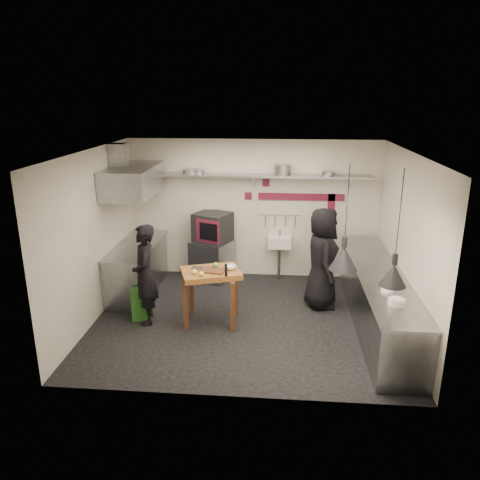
# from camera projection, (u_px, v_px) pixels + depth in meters

# --- Properties ---
(floor) EXTENTS (5.00, 5.00, 0.00)m
(floor) POSITION_uv_depth(u_px,v_px,m) (245.00, 320.00, 7.87)
(floor) COLOR black
(floor) RESTS_ON ground
(ceiling) EXTENTS (5.00, 5.00, 0.00)m
(ceiling) POSITION_uv_depth(u_px,v_px,m) (246.00, 152.00, 7.03)
(ceiling) COLOR beige
(ceiling) RESTS_ON floor
(wall_back) EXTENTS (5.00, 0.04, 2.80)m
(wall_back) POSITION_uv_depth(u_px,v_px,m) (253.00, 209.00, 9.45)
(wall_back) COLOR silver
(wall_back) RESTS_ON floor
(wall_front) EXTENTS (5.00, 0.04, 2.80)m
(wall_front) POSITION_uv_depth(u_px,v_px,m) (232.00, 294.00, 5.46)
(wall_front) COLOR silver
(wall_front) RESTS_ON floor
(wall_left) EXTENTS (0.04, 4.20, 2.80)m
(wall_left) POSITION_uv_depth(u_px,v_px,m) (94.00, 236.00, 7.66)
(wall_left) COLOR silver
(wall_left) RESTS_ON floor
(wall_right) EXTENTS (0.04, 4.20, 2.80)m
(wall_right) POSITION_uv_depth(u_px,v_px,m) (406.00, 245.00, 7.25)
(wall_right) COLOR silver
(wall_right) RESTS_ON floor
(red_band_horiz) EXTENTS (1.70, 0.02, 0.14)m
(red_band_horiz) POSITION_uv_depth(u_px,v_px,m) (301.00, 197.00, 9.27)
(red_band_horiz) COLOR maroon
(red_band_horiz) RESTS_ON wall_back
(red_band_vert) EXTENTS (0.14, 0.02, 1.10)m
(red_band_vert) POSITION_uv_depth(u_px,v_px,m) (330.00, 221.00, 9.36)
(red_band_vert) COLOR maroon
(red_band_vert) RESTS_ON wall_back
(red_tile_a) EXTENTS (0.14, 0.02, 0.14)m
(red_tile_a) POSITION_uv_depth(u_px,v_px,m) (266.00, 183.00, 9.24)
(red_tile_a) COLOR maroon
(red_tile_a) RESTS_ON wall_back
(red_tile_b) EXTENTS (0.14, 0.02, 0.14)m
(red_tile_b) POSITION_uv_depth(u_px,v_px,m) (248.00, 196.00, 9.35)
(red_tile_b) COLOR maroon
(red_tile_b) RESTS_ON wall_back
(back_shelf) EXTENTS (4.60, 0.34, 0.04)m
(back_shelf) POSITION_uv_depth(u_px,v_px,m) (253.00, 176.00, 9.06)
(back_shelf) COLOR gray
(back_shelf) RESTS_ON wall_back
(shelf_bracket_left) EXTENTS (0.04, 0.06, 0.24)m
(shelf_bracket_left) POSITION_uv_depth(u_px,v_px,m) (159.00, 178.00, 9.39)
(shelf_bracket_left) COLOR gray
(shelf_bracket_left) RESTS_ON wall_back
(shelf_bracket_mid) EXTENTS (0.04, 0.06, 0.24)m
(shelf_bracket_mid) POSITION_uv_depth(u_px,v_px,m) (253.00, 179.00, 9.23)
(shelf_bracket_mid) COLOR gray
(shelf_bracket_mid) RESTS_ON wall_back
(shelf_bracket_right) EXTENTS (0.04, 0.06, 0.24)m
(shelf_bracket_right) POSITION_uv_depth(u_px,v_px,m) (351.00, 181.00, 9.08)
(shelf_bracket_right) COLOR gray
(shelf_bracket_right) RESTS_ON wall_back
(pan_far_left) EXTENTS (0.37, 0.37, 0.09)m
(pan_far_left) POSITION_uv_depth(u_px,v_px,m) (190.00, 171.00, 9.14)
(pan_far_left) COLOR gray
(pan_far_left) RESTS_ON back_shelf
(pan_mid_left) EXTENTS (0.26, 0.26, 0.07)m
(pan_mid_left) POSITION_uv_depth(u_px,v_px,m) (198.00, 172.00, 9.13)
(pan_mid_left) COLOR gray
(pan_mid_left) RESTS_ON back_shelf
(stock_pot) EXTENTS (0.33, 0.33, 0.20)m
(stock_pot) POSITION_uv_depth(u_px,v_px,m) (283.00, 170.00, 8.98)
(stock_pot) COLOR gray
(stock_pot) RESTS_ON back_shelf
(pan_right) EXTENTS (0.30, 0.30, 0.08)m
(pan_right) POSITION_uv_depth(u_px,v_px,m) (329.00, 173.00, 8.93)
(pan_right) COLOR gray
(pan_right) RESTS_ON back_shelf
(oven_stand) EXTENTS (0.94, 0.91, 0.80)m
(oven_stand) POSITION_uv_depth(u_px,v_px,m) (212.00, 260.00, 9.53)
(oven_stand) COLOR gray
(oven_stand) RESTS_ON floor
(combi_oven) EXTENTS (0.83, 0.81, 0.58)m
(combi_oven) POSITION_uv_depth(u_px,v_px,m) (213.00, 227.00, 9.32)
(combi_oven) COLOR black
(combi_oven) RESTS_ON oven_stand
(oven_door) EXTENTS (0.48, 0.24, 0.46)m
(oven_door) POSITION_uv_depth(u_px,v_px,m) (207.00, 231.00, 9.05)
(oven_door) COLOR maroon
(oven_door) RESTS_ON combi_oven
(oven_glass) EXTENTS (0.37, 0.18, 0.34)m
(oven_glass) POSITION_uv_depth(u_px,v_px,m) (208.00, 232.00, 9.01)
(oven_glass) COLOR black
(oven_glass) RESTS_ON oven_door
(hand_sink) EXTENTS (0.46, 0.34, 0.22)m
(hand_sink) POSITION_uv_depth(u_px,v_px,m) (280.00, 242.00, 9.42)
(hand_sink) COLOR silver
(hand_sink) RESTS_ON wall_back
(sink_tap) EXTENTS (0.03, 0.03, 0.14)m
(sink_tap) POSITION_uv_depth(u_px,v_px,m) (280.00, 233.00, 9.36)
(sink_tap) COLOR gray
(sink_tap) RESTS_ON hand_sink
(sink_drain) EXTENTS (0.06, 0.06, 0.66)m
(sink_drain) POSITION_uv_depth(u_px,v_px,m) (279.00, 263.00, 9.51)
(sink_drain) COLOR gray
(sink_drain) RESTS_ON floor
(utensil_rail) EXTENTS (0.90, 0.02, 0.02)m
(utensil_rail) POSITION_uv_depth(u_px,v_px,m) (280.00, 214.00, 9.39)
(utensil_rail) COLOR gray
(utensil_rail) RESTS_ON wall_back
(counter_right) EXTENTS (0.70, 3.80, 0.90)m
(counter_right) POSITION_uv_depth(u_px,v_px,m) (378.00, 300.00, 7.56)
(counter_right) COLOR gray
(counter_right) RESTS_ON floor
(counter_right_top) EXTENTS (0.76, 3.90, 0.03)m
(counter_right_top) POSITION_uv_depth(u_px,v_px,m) (380.00, 273.00, 7.42)
(counter_right_top) COLOR gray
(counter_right_top) RESTS_ON counter_right
(plate_stack) EXTENTS (0.28, 0.28, 0.09)m
(plate_stack) POSITION_uv_depth(u_px,v_px,m) (396.00, 302.00, 6.25)
(plate_stack) COLOR silver
(plate_stack) RESTS_ON counter_right_top
(small_bowl_right) EXTENTS (0.22, 0.22, 0.05)m
(small_bowl_right) POSITION_uv_depth(u_px,v_px,m) (387.00, 289.00, 6.70)
(small_bowl_right) COLOR silver
(small_bowl_right) RESTS_ON counter_right_top
(counter_left) EXTENTS (0.70, 1.90, 0.90)m
(counter_left) POSITION_uv_depth(u_px,v_px,m) (137.00, 269.00, 8.91)
(counter_left) COLOR gray
(counter_left) RESTS_ON floor
(counter_left_top) EXTENTS (0.76, 2.00, 0.03)m
(counter_left_top) POSITION_uv_depth(u_px,v_px,m) (136.00, 245.00, 8.77)
(counter_left_top) COLOR gray
(counter_left_top) RESTS_ON counter_left
(extractor_hood) EXTENTS (0.78, 1.60, 0.50)m
(extractor_hood) POSITION_uv_depth(u_px,v_px,m) (134.00, 180.00, 8.40)
(extractor_hood) COLOR gray
(extractor_hood) RESTS_ON ceiling
(hood_duct) EXTENTS (0.28, 0.28, 0.50)m
(hood_duct) POSITION_uv_depth(u_px,v_px,m) (118.00, 158.00, 8.30)
(hood_duct) COLOR gray
(hood_duct) RESTS_ON ceiling
(green_bin) EXTENTS (0.39, 0.39, 0.50)m
(green_bin) POSITION_uv_depth(u_px,v_px,m) (141.00, 304.00, 7.88)
(green_bin) COLOR #26621F
(green_bin) RESTS_ON floor
(prep_table) EXTENTS (1.08, 0.90, 0.92)m
(prep_table) POSITION_uv_depth(u_px,v_px,m) (211.00, 297.00, 7.65)
(prep_table) COLOR #915B29
(prep_table) RESTS_ON floor
(cutting_board) EXTENTS (0.42, 0.34, 0.02)m
(cutting_board) POSITION_uv_depth(u_px,v_px,m) (213.00, 270.00, 7.48)
(cutting_board) COLOR #55301C
(cutting_board) RESTS_ON prep_table
(pepper_mill) EXTENTS (0.06, 0.06, 0.20)m
(pepper_mill) POSITION_uv_depth(u_px,v_px,m) (226.00, 270.00, 7.25)
(pepper_mill) COLOR black
(pepper_mill) RESTS_ON prep_table
(lemon_a) EXTENTS (0.10, 0.10, 0.08)m
(lemon_a) POSITION_uv_depth(u_px,v_px,m) (194.00, 272.00, 7.35)
(lemon_a) COLOR yellow
(lemon_a) RESTS_ON prep_table
(lemon_b) EXTENTS (0.08, 0.08, 0.08)m
(lemon_b) POSITION_uv_depth(u_px,v_px,m) (201.00, 274.00, 7.27)
(lemon_b) COLOR yellow
(lemon_b) RESTS_ON prep_table
(veg_ball) EXTENTS (0.12, 0.12, 0.10)m
(veg_ball) POSITION_uv_depth(u_px,v_px,m) (216.00, 265.00, 7.60)
(veg_ball) COLOR #53822E
(veg_ball) RESTS_ON prep_table
(steel_tray) EXTENTS (0.18, 0.13, 0.03)m
(steel_tray) POSITION_uv_depth(u_px,v_px,m) (197.00, 268.00, 7.58)
(steel_tray) COLOR gray
(steel_tray) RESTS_ON prep_table
(bowl) EXTENTS (0.22, 0.22, 0.06)m
(bowl) POSITION_uv_depth(u_px,v_px,m) (230.00, 267.00, 7.56)
(bowl) COLOR silver
(bowl) RESTS_ON prep_table
(heat_lamp_near) EXTENTS (0.48, 0.48, 1.44)m
(heat_lamp_near) POSITION_uv_depth(u_px,v_px,m) (346.00, 218.00, 6.11)
(heat_lamp_near) COLOR black
(heat_lamp_near) RESTS_ON ceiling
(heat_lamp_far) EXTENTS (0.40, 0.40, 1.50)m
(heat_lamp_far) POSITION_uv_depth(u_px,v_px,m) (398.00, 229.00, 5.73)
(heat_lamp_far) COLOR black
(heat_lamp_far) RESTS_ON ceiling
(chef_left) EXTENTS (0.56, 0.70, 1.67)m
(chef_left) POSITION_uv_depth(u_px,v_px,m) (145.00, 275.00, 7.57)
(chef_left) COLOR black
(chef_left) RESTS_ON floor
(chef_right) EXTENTS (0.66, 0.93, 1.80)m
(chef_right) POSITION_uv_depth(u_px,v_px,m) (322.00, 258.00, 8.14)
(chef_right) COLOR black
(chef_right) RESTS_ON floor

